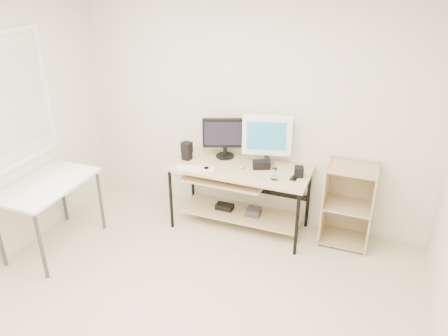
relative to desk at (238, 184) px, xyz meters
name	(u,v)px	position (x,y,z in m)	size (l,w,h in m)	color
room	(149,183)	(-0.11, -1.62, 0.78)	(4.01, 4.01, 2.62)	beige
desk	(238,184)	(0.00, 0.00, 0.00)	(1.50, 0.65, 0.75)	#D0B484
side_table	(48,190)	(-1.65, -1.06, 0.13)	(0.60, 1.00, 0.75)	white
shelf_unit	(348,204)	(1.18, 0.16, -0.09)	(0.50, 0.40, 0.90)	tan
black_monitor	(225,135)	(-0.23, 0.19, 0.47)	(0.48, 0.23, 0.46)	black
white_imac	(267,137)	(0.26, 0.16, 0.53)	(0.52, 0.18, 0.56)	silver
keyboard	(196,168)	(-0.40, -0.22, 0.22)	(0.42, 0.12, 0.01)	white
mouse	(241,166)	(0.04, -0.02, 0.23)	(0.06, 0.10, 0.03)	#BCBCC1
center_speaker	(262,165)	(0.25, 0.05, 0.26)	(0.19, 0.08, 0.09)	black
speaker_left	(187,150)	(-0.60, -0.02, 0.32)	(0.11, 0.11, 0.20)	black
speaker_right	(299,172)	(0.66, 0.01, 0.27)	(0.09, 0.09, 0.11)	black
audio_controller	(185,149)	(-0.68, 0.08, 0.29)	(0.08, 0.05, 0.15)	black
volume_puck	(206,169)	(-0.29, -0.19, 0.22)	(0.06, 0.06, 0.02)	black
smartphone	(294,178)	(0.63, -0.06, 0.22)	(0.06, 0.12, 0.01)	black
coaster	(274,180)	(0.44, -0.16, 0.21)	(0.08, 0.08, 0.01)	olive
drinking_glass	(274,174)	(0.44, -0.16, 0.28)	(0.06, 0.06, 0.12)	white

